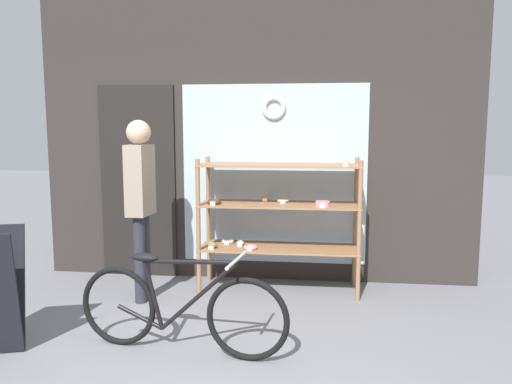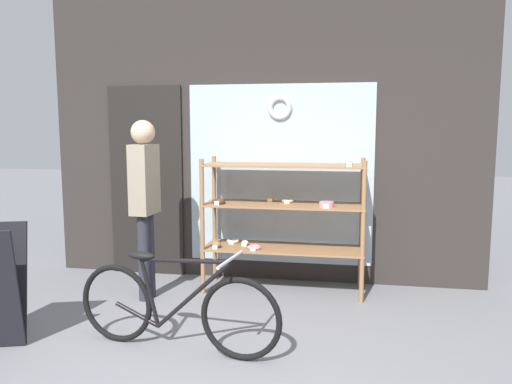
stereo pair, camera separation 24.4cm
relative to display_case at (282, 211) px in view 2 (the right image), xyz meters
name	(u,v)px [view 2 (the right image)]	position (x,y,z in m)	size (l,w,h in m)	color
storefront_facade	(258,131)	(-0.31, 0.39, 0.79)	(4.69, 0.13, 3.31)	#2D2826
display_case	(282,211)	(0.00, 0.00, 0.00)	(1.60, 0.51, 1.35)	#8E6642
bicycle	(175,307)	(-0.60, -1.51, -0.49)	(1.62, 0.46, 0.74)	black
pedestrian	(145,194)	(-1.25, -0.47, 0.20)	(0.23, 0.33, 1.72)	#282833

